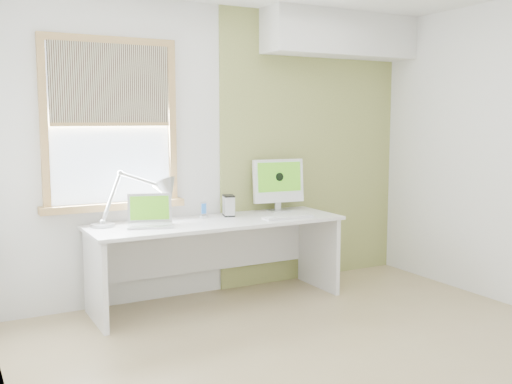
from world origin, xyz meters
TOP-DOWN VIEW (x-y plane):
  - room at (0.00, 0.00)m, footprint 4.04×3.54m
  - accent_wall at (1.00, 1.74)m, footprint 2.00×0.02m
  - soffit at (1.20, 1.57)m, footprint 1.60×0.40m
  - window at (-1.00, 1.71)m, footprint 1.20×0.14m
  - desk at (-0.20, 1.44)m, footprint 2.20×0.70m
  - desk_lamp at (-0.69, 1.54)m, footprint 0.80×0.32m
  - laptop at (-0.78, 1.42)m, footprint 0.43×0.38m
  - phone_dock at (-0.25, 1.56)m, footprint 0.09×0.09m
  - external_drive at (-0.01, 1.55)m, footprint 0.12×0.16m
  - imac at (0.54, 1.60)m, footprint 0.50×0.18m
  - keyboard at (0.39, 1.19)m, footprint 0.46×0.13m
  - mouse at (0.23, 1.19)m, footprint 0.09×0.11m

SIDE VIEW (x-z plane):
  - desk at x=-0.20m, z-range 0.17..0.90m
  - keyboard at x=0.39m, z-range 0.73..0.75m
  - mouse at x=0.23m, z-range 0.73..0.76m
  - phone_dock at x=-0.25m, z-range 0.70..0.84m
  - laptop at x=-0.78m, z-range 0.67..0.92m
  - external_drive at x=-0.01m, z-range 0.73..0.92m
  - desk_lamp at x=-0.69m, z-range 0.74..1.19m
  - imac at x=0.54m, z-range 0.76..1.25m
  - room at x=0.00m, z-range -0.02..2.62m
  - accent_wall at x=1.00m, z-range 0.00..2.60m
  - window at x=-1.00m, z-range 0.83..2.25m
  - soffit at x=1.20m, z-range 2.19..2.61m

